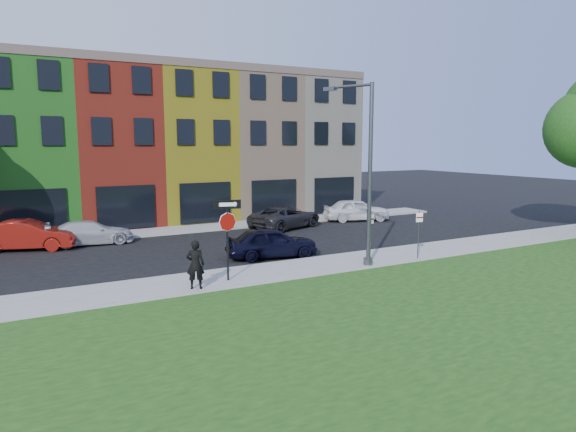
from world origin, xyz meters
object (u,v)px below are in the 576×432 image
stop_sign (227,224)px  man (195,264)px  street_lamp (366,175)px  sedan_near (272,242)px

stop_sign → man: 2.03m
street_lamp → stop_sign: bearing=154.8°
man → sedan_near: man is taller
street_lamp → man: bearing=159.1°
sedan_near → street_lamp: size_ratio=0.58×
stop_sign → street_lamp: 6.43m
man → sedan_near: bearing=-119.5°
stop_sign → sedan_near: 4.95m
street_lamp → sedan_near: bearing=105.9°
sedan_near → street_lamp: 5.52m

